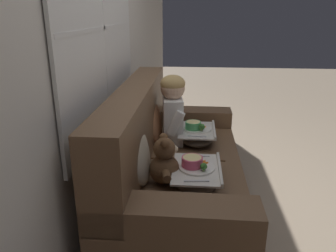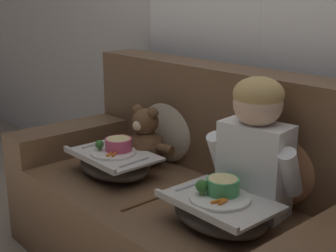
{
  "view_description": "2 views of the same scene",
  "coord_description": "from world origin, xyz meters",
  "px_view_note": "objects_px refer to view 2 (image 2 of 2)",
  "views": [
    {
      "loc": [
        -2.17,
        -0.1,
        1.49
      ],
      "look_at": [
        0.01,
        0.09,
        0.72
      ],
      "focal_mm": 35.0,
      "sensor_mm": 36.0,
      "label": 1
    },
    {
      "loc": [
        1.43,
        -1.33,
        1.32
      ],
      "look_at": [
        -0.12,
        0.03,
        0.73
      ],
      "focal_mm": 50.0,
      "sensor_mm": 36.0,
      "label": 2
    }
  ],
  "objects_px": {
    "couch": "(191,208)",
    "teddy_bear": "(145,141)",
    "lap_tray_child": "(219,210)",
    "lap_tray_teddy": "(114,162)",
    "throw_pillow_behind_child": "(279,156)",
    "child_figure": "(256,140)",
    "throw_pillow_behind_teddy": "(169,123)"
  },
  "relations": [
    {
      "from": "lap_tray_teddy",
      "to": "child_figure",
      "type": "bearing_deg",
      "value": 15.91
    },
    {
      "from": "couch",
      "to": "lap_tray_child",
      "type": "bearing_deg",
      "value": -28.27
    },
    {
      "from": "child_figure",
      "to": "lap_tray_teddy",
      "type": "height_order",
      "value": "child_figure"
    },
    {
      "from": "throw_pillow_behind_child",
      "to": "lap_tray_child",
      "type": "distance_m",
      "value": 0.38
    },
    {
      "from": "child_figure",
      "to": "throw_pillow_behind_child",
      "type": "bearing_deg",
      "value": 90.05
    },
    {
      "from": "child_figure",
      "to": "teddy_bear",
      "type": "height_order",
      "value": "child_figure"
    },
    {
      "from": "lap_tray_teddy",
      "to": "lap_tray_child",
      "type": "bearing_deg",
      "value": 0.01
    },
    {
      "from": "throw_pillow_behind_child",
      "to": "throw_pillow_behind_teddy",
      "type": "xyz_separation_m",
      "value": [
        -0.69,
        -0.0,
        0.0
      ]
    },
    {
      "from": "throw_pillow_behind_child",
      "to": "teddy_bear",
      "type": "bearing_deg",
      "value": -166.5
    },
    {
      "from": "couch",
      "to": "throw_pillow_behind_teddy",
      "type": "height_order",
      "value": "couch"
    },
    {
      "from": "couch",
      "to": "child_figure",
      "type": "distance_m",
      "value": 0.54
    },
    {
      "from": "throw_pillow_behind_teddy",
      "to": "lap_tray_child",
      "type": "height_order",
      "value": "throw_pillow_behind_teddy"
    },
    {
      "from": "child_figure",
      "to": "lap_tray_teddy",
      "type": "xyz_separation_m",
      "value": [
        -0.69,
        -0.2,
        -0.24
      ]
    },
    {
      "from": "couch",
      "to": "throw_pillow_behind_child",
      "type": "height_order",
      "value": "couch"
    },
    {
      "from": "couch",
      "to": "throw_pillow_behind_teddy",
      "type": "xyz_separation_m",
      "value": [
        -0.35,
        0.18,
        0.31
      ]
    },
    {
      "from": "throw_pillow_behind_child",
      "to": "lap_tray_child",
      "type": "bearing_deg",
      "value": -90.29
    },
    {
      "from": "couch",
      "to": "teddy_bear",
      "type": "xyz_separation_m",
      "value": [
        -0.35,
        0.01,
        0.24
      ]
    },
    {
      "from": "throw_pillow_behind_teddy",
      "to": "child_figure",
      "type": "relative_size",
      "value": 0.76
    },
    {
      "from": "couch",
      "to": "lap_tray_teddy",
      "type": "distance_m",
      "value": 0.43
    },
    {
      "from": "couch",
      "to": "child_figure",
      "type": "bearing_deg",
      "value": 2.01
    },
    {
      "from": "child_figure",
      "to": "lap_tray_teddy",
      "type": "bearing_deg",
      "value": -164.09
    },
    {
      "from": "throw_pillow_behind_teddy",
      "to": "lap_tray_child",
      "type": "xyz_separation_m",
      "value": [
        0.69,
        -0.36,
        -0.13
      ]
    },
    {
      "from": "throw_pillow_behind_teddy",
      "to": "lap_tray_teddy",
      "type": "xyz_separation_m",
      "value": [
        -0.0,
        -0.36,
        -0.13
      ]
    },
    {
      "from": "lap_tray_child",
      "to": "lap_tray_teddy",
      "type": "bearing_deg",
      "value": -179.99
    },
    {
      "from": "lap_tray_child",
      "to": "lap_tray_teddy",
      "type": "height_order",
      "value": "same"
    },
    {
      "from": "throw_pillow_behind_teddy",
      "to": "lap_tray_child",
      "type": "relative_size",
      "value": 1.02
    },
    {
      "from": "couch",
      "to": "lap_tray_child",
      "type": "distance_m",
      "value": 0.43
    },
    {
      "from": "couch",
      "to": "teddy_bear",
      "type": "height_order",
      "value": "couch"
    },
    {
      "from": "couch",
      "to": "child_figure",
      "type": "xyz_separation_m",
      "value": [
        0.35,
        0.01,
        0.42
      ]
    },
    {
      "from": "couch",
      "to": "throw_pillow_behind_child",
      "type": "distance_m",
      "value": 0.5
    },
    {
      "from": "couch",
      "to": "lap_tray_teddy",
      "type": "height_order",
      "value": "couch"
    },
    {
      "from": "throw_pillow_behind_teddy",
      "to": "child_figure",
      "type": "height_order",
      "value": "child_figure"
    }
  ]
}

